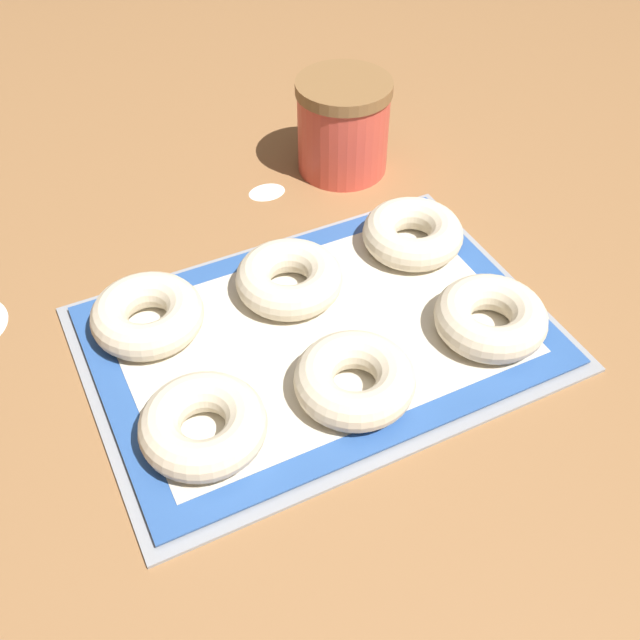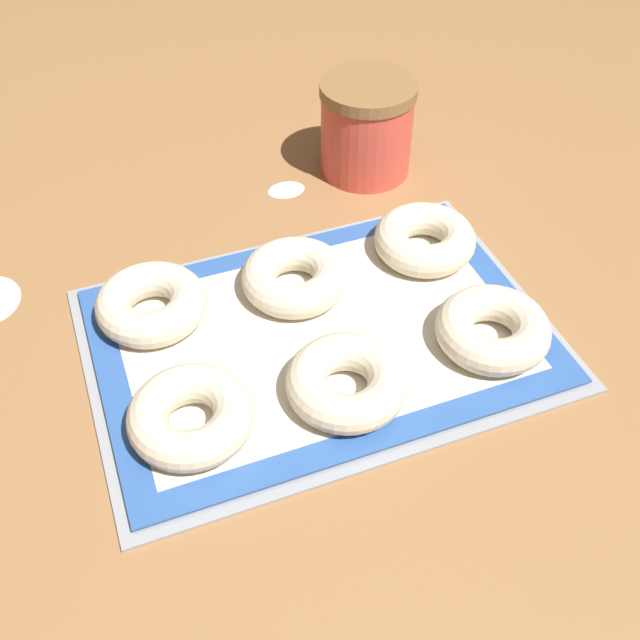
{
  "view_description": "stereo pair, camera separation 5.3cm",
  "coord_description": "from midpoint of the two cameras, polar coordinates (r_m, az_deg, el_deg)",
  "views": [
    {
      "loc": [
        -0.26,
        -0.51,
        0.6
      ],
      "look_at": [
        -0.01,
        -0.01,
        0.03
      ],
      "focal_mm": 42.0,
      "sensor_mm": 36.0,
      "label": 1
    },
    {
      "loc": [
        -0.21,
        -0.53,
        0.6
      ],
      "look_at": [
        -0.01,
        -0.01,
        0.03
      ],
      "focal_mm": 42.0,
      "sensor_mm": 36.0,
      "label": 2
    }
  ],
  "objects": [
    {
      "name": "flour_patch_near",
      "position": [
        1.03,
        -5.58,
        9.68
      ],
      "size": [
        0.05,
        0.04,
        0.0
      ],
      "color": "white",
      "rests_on": "ground_plane"
    },
    {
      "name": "bagel_front_right",
      "position": [
        0.82,
        11.06,
        0.12
      ],
      "size": [
        0.12,
        0.12,
        0.04
      ],
      "color": "beige",
      "rests_on": "baking_mat"
    },
    {
      "name": "bagel_back_center",
      "position": [
        0.85,
        -4.17,
        3.11
      ],
      "size": [
        0.12,
        0.12,
        0.04
      ],
      "color": "beige",
      "rests_on": "baking_mat"
    },
    {
      "name": "baking_tray",
      "position": [
        0.82,
        -1.86,
        -1.41
      ],
      "size": [
        0.5,
        0.35,
        0.01
      ],
      "color": "#93969B",
      "rests_on": "ground_plane"
    },
    {
      "name": "ground_plane",
      "position": [
        0.83,
        -1.27,
        -1.04
      ],
      "size": [
        2.8,
        2.8,
        0.0
      ],
      "primitive_type": "plane",
      "color": "olive"
    },
    {
      "name": "bagel_back_left",
      "position": [
        0.83,
        -14.81,
        0.3
      ],
      "size": [
        0.12,
        0.12,
        0.04
      ],
      "color": "beige",
      "rests_on": "baking_mat"
    },
    {
      "name": "bagel_front_left",
      "position": [
        0.72,
        -11.02,
        -7.95
      ],
      "size": [
        0.12,
        0.12,
        0.04
      ],
      "color": "beige",
      "rests_on": "baking_mat"
    },
    {
      "name": "bagel_front_center",
      "position": [
        0.74,
        0.6,
        -4.64
      ],
      "size": [
        0.12,
        0.12,
        0.04
      ],
      "color": "beige",
      "rests_on": "baking_mat"
    },
    {
      "name": "baking_mat",
      "position": [
        0.81,
        -1.87,
        -1.15
      ],
      "size": [
        0.47,
        0.33,
        0.0
      ],
      "color": "#2D569E",
      "rests_on": "baking_tray"
    },
    {
      "name": "flour_canister",
      "position": [
        1.04,
        0.27,
        14.54
      ],
      "size": [
        0.13,
        0.13,
        0.13
      ],
      "color": "#DB4C3D",
      "rests_on": "ground_plane"
    },
    {
      "name": "bagel_back_right",
      "position": [
        0.91,
        5.41,
        6.53
      ],
      "size": [
        0.12,
        0.12,
        0.04
      ],
      "color": "beige",
      "rests_on": "baking_mat"
    }
  ]
}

